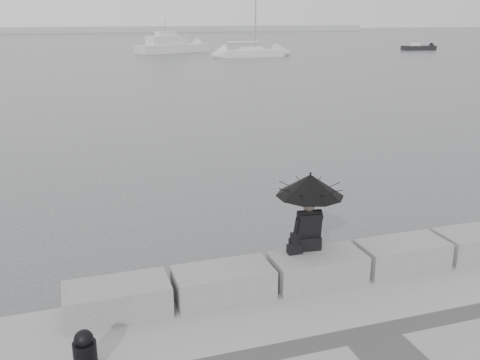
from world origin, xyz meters
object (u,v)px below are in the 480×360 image
object	(u,v)px
mooring_bollard	(85,354)
seated_person	(310,194)
motor_cruiser	(173,46)
small_motorboat	(419,48)
sailboat_right	(252,52)

from	to	relation	value
mooring_bollard	seated_person	bearing A→B (deg)	22.46
motor_cruiser	small_motorboat	world-z (taller)	motor_cruiser
mooring_bollard	small_motorboat	bearing A→B (deg)	51.03
seated_person	small_motorboat	world-z (taller)	seated_person
sailboat_right	motor_cruiser	world-z (taller)	sailboat_right
motor_cruiser	sailboat_right	bearing A→B (deg)	-74.86
seated_person	sailboat_right	xyz separation A→B (m)	(18.33, 54.97, -1.48)
sailboat_right	small_motorboat	distance (m)	27.84
seated_person	motor_cruiser	world-z (taller)	motor_cruiser
mooring_bollard	sailboat_right	bearing A→B (deg)	68.55
seated_person	mooring_bollard	size ratio (longest dim) A/B	2.31
seated_person	sailboat_right	distance (m)	57.97
seated_person	motor_cruiser	distance (m)	66.18
motor_cruiser	small_motorboat	bearing A→B (deg)	-30.36
seated_person	sailboat_right	world-z (taller)	sailboat_right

